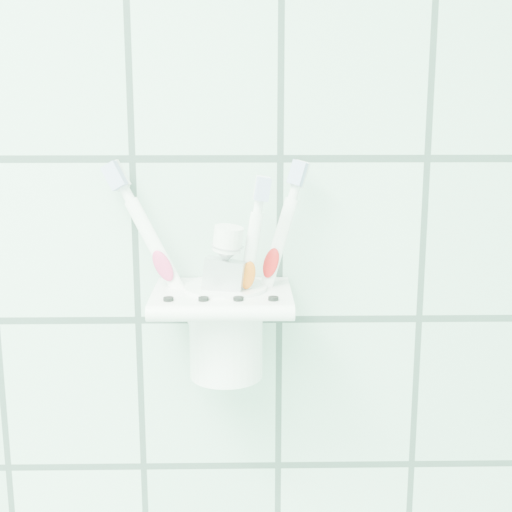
% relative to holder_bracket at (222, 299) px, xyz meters
% --- Properties ---
extents(holder_bracket, '(0.13, 0.10, 0.04)m').
position_rel_holder_bracket_xyz_m(holder_bracket, '(0.00, 0.00, 0.00)').
color(holder_bracket, white).
rests_on(holder_bracket, wall_back).
extents(cup, '(0.08, 0.08, 0.09)m').
position_rel_holder_bracket_xyz_m(cup, '(0.00, 0.00, -0.03)').
color(cup, white).
rests_on(cup, holder_bracket).
extents(toothbrush_pink, '(0.10, 0.05, 0.21)m').
position_rel_holder_bracket_xyz_m(toothbrush_pink, '(-0.00, -0.01, 0.04)').
color(toothbrush_pink, white).
rests_on(toothbrush_pink, cup).
extents(toothbrush_blue, '(0.06, 0.03, 0.20)m').
position_rel_holder_bracket_xyz_m(toothbrush_blue, '(0.02, 0.00, 0.03)').
color(toothbrush_blue, white).
rests_on(toothbrush_blue, cup).
extents(toothbrush_orange, '(0.04, 0.02, 0.18)m').
position_rel_holder_bracket_xyz_m(toothbrush_orange, '(0.01, -0.01, 0.02)').
color(toothbrush_orange, white).
rests_on(toothbrush_orange, cup).
extents(toothpaste_tube, '(0.05, 0.04, 0.14)m').
position_rel_holder_bracket_xyz_m(toothpaste_tube, '(-0.01, -0.00, 0.01)').
color(toothpaste_tube, silver).
rests_on(toothpaste_tube, cup).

